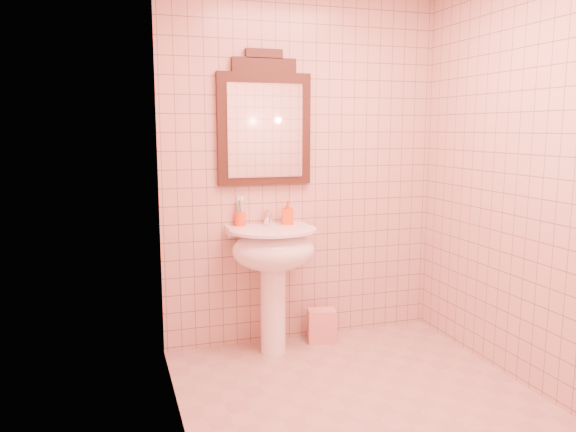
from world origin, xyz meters
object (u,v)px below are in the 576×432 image
object	(u,v)px
mirror	(264,123)
soap_dispenser	(288,213)
pedestal_sink	(273,258)
toothbrush_cup	(240,219)
towel	(322,326)

from	to	relation	value
mirror	soap_dispenser	world-z (taller)	mirror
pedestal_sink	mirror	bearing A→B (deg)	90.00
toothbrush_cup	soap_dispenser	xyz separation A→B (m)	(0.32, -0.05, 0.03)
pedestal_sink	toothbrush_cup	xyz separation A→B (m)	(-0.18, 0.18, 0.25)
towel	toothbrush_cup	bearing A→B (deg)	170.49
mirror	soap_dispenser	xyz separation A→B (m)	(0.14, -0.07, -0.61)
soap_dispenser	towel	bearing A→B (deg)	2.25
mirror	towel	size ratio (longest dim) A/B	3.76
pedestal_sink	towel	size ratio (longest dim) A/B	3.60
pedestal_sink	soap_dispenser	distance (m)	0.34
pedestal_sink	toothbrush_cup	size ratio (longest dim) A/B	4.87
toothbrush_cup	towel	world-z (taller)	toothbrush_cup
mirror	toothbrush_cup	size ratio (longest dim) A/B	5.09
pedestal_sink	soap_dispenser	bearing A→B (deg)	42.82
pedestal_sink	towel	bearing A→B (deg)	12.38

